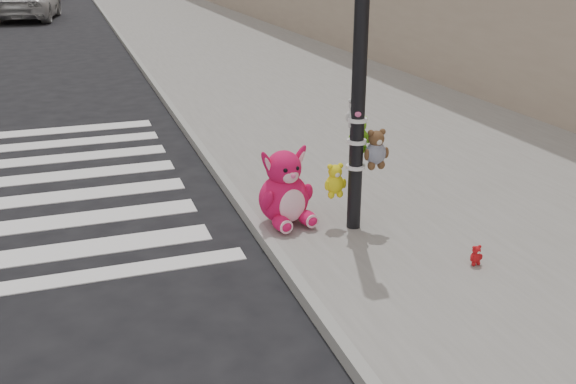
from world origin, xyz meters
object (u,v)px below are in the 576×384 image
object	(u,v)px
red_teddy	(476,255)
car_white_near	(26,2)
signal_pole	(360,95)
pink_bunny	(285,192)

from	to	relation	value
red_teddy	car_white_near	xyz separation A→B (m)	(-5.37, 28.48, 0.54)
red_teddy	car_white_near	size ratio (longest dim) A/B	0.04
red_teddy	signal_pole	bearing A→B (deg)	119.22
pink_bunny	car_white_near	xyz separation A→B (m)	(-3.84, 26.81, 0.26)
signal_pole	pink_bunny	xyz separation A→B (m)	(-0.75, 0.35, -1.19)
red_teddy	car_white_near	bearing A→B (deg)	99.39
pink_bunny	red_teddy	bearing A→B (deg)	-57.70
signal_pole	car_white_near	bearing A→B (deg)	99.60
signal_pole	red_teddy	size ratio (longest dim) A/B	18.02
red_teddy	car_white_near	distance (m)	28.99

